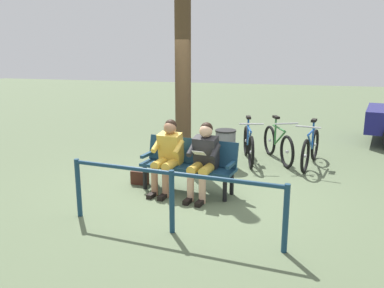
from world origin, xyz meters
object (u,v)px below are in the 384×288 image
(bicycle_orange, at_px, (310,149))
(bicycle_black, at_px, (278,144))
(bench, at_px, (189,161))
(tree_trunk, at_px, (183,68))
(person_reading, at_px, (204,157))
(person_companion, at_px, (168,152))
(handbag, at_px, (140,178))
(bicycle_purple, at_px, (249,145))
(litter_bin, at_px, (225,148))

(bicycle_orange, height_order, bicycle_black, same)
(bench, bearing_deg, bicycle_orange, -125.88)
(bench, bearing_deg, tree_trunk, -61.12)
(person_reading, xyz_separation_m, bicycle_black, (-1.06, -2.42, -0.31))
(person_companion, relative_size, bicycle_orange, 0.73)
(handbag, bearing_deg, bench, 175.68)
(handbag, relative_size, tree_trunk, 0.08)
(bicycle_black, xyz_separation_m, bicycle_purple, (0.60, 0.19, 0.00))
(bench, distance_m, person_reading, 0.40)
(litter_bin, bearing_deg, person_companion, 67.26)
(person_companion, height_order, bicycle_black, person_companion)
(handbag, bearing_deg, person_companion, 162.94)
(bench, relative_size, person_companion, 1.38)
(tree_trunk, relative_size, litter_bin, 5.18)
(person_companion, relative_size, bicycle_purple, 0.73)
(bicycle_orange, bearing_deg, bicycle_purple, -79.39)
(tree_trunk, height_order, bicycle_black, tree_trunk)
(handbag, distance_m, bicycle_purple, 2.58)
(handbag, xyz_separation_m, bicycle_orange, (-2.93, -1.92, 0.24))
(person_companion, distance_m, bicycle_orange, 3.16)
(bench, height_order, handbag, bench)
(bicycle_black, bearing_deg, tree_trunk, -91.21)
(tree_trunk, distance_m, bicycle_orange, 3.03)
(bench, distance_m, bicycle_orange, 2.83)
(person_reading, bearing_deg, handbag, -3.82)
(bench, height_order, person_reading, person_reading)
(person_companion, xyz_separation_m, litter_bin, (-0.68, -1.63, -0.29))
(handbag, relative_size, bicycle_black, 0.19)
(bicycle_orange, distance_m, bicycle_black, 0.69)
(person_companion, xyz_separation_m, bicycle_purple, (-1.09, -2.13, -0.30))
(person_reading, height_order, person_companion, same)
(litter_bin, bearing_deg, person_reading, 88.29)
(bench, relative_size, bicycle_black, 1.06)
(person_companion, bearing_deg, bicycle_purple, -107.80)
(litter_bin, xyz_separation_m, bicycle_orange, (-1.66, -0.47, -0.02))
(bench, height_order, litter_bin, bench)
(tree_trunk, xyz_separation_m, litter_bin, (-0.86, -0.08, -1.58))
(person_companion, height_order, tree_trunk, tree_trunk)
(tree_trunk, relative_size, bicycle_orange, 2.36)
(person_reading, relative_size, bicycle_purple, 0.73)
(litter_bin, xyz_separation_m, bicycle_purple, (-0.41, -0.50, -0.02))
(bench, xyz_separation_m, handbag, (0.93, -0.07, -0.39))
(bench, distance_m, litter_bin, 1.56)
(tree_trunk, bearing_deg, litter_bin, -174.90)
(tree_trunk, xyz_separation_m, bicycle_black, (-1.86, -0.76, -1.59))
(tree_trunk, distance_m, bicycle_black, 2.57)
(bench, bearing_deg, bicycle_purple, -101.09)
(person_reading, distance_m, handbag, 1.37)
(person_reading, height_order, handbag, person_reading)
(bench, bearing_deg, litter_bin, -93.46)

